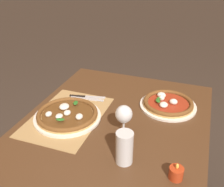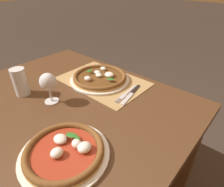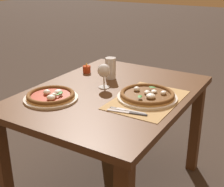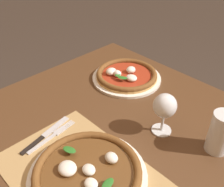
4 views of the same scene
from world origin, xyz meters
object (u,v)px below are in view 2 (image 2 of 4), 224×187
object	(u,v)px
pizza_far	(65,151)
fork	(126,94)
wine_glass	(48,83)
pint_glass	(20,82)
pizza_near	(100,77)
knife	(131,94)

from	to	relation	value
pizza_far	fork	size ratio (longest dim) A/B	1.56
wine_glass	pint_glass	size ratio (longest dim) A/B	1.07
pizza_near	pint_glass	bearing A→B (deg)	61.36
pizza_near	knife	world-z (taller)	pizza_near
wine_glass	knife	distance (m)	0.42
pizza_near	wine_glass	world-z (taller)	wine_glass
knife	pizza_near	bearing A→B (deg)	-1.65
knife	pint_glass	bearing A→B (deg)	39.87
pizza_near	knife	bearing A→B (deg)	178.35
pint_glass	fork	distance (m)	0.55
pint_glass	wine_glass	bearing A→B (deg)	-161.59
fork	knife	world-z (taller)	knife
wine_glass	pizza_far	bearing A→B (deg)	153.71
fork	pint_glass	bearing A→B (deg)	40.50
wine_glass	knife	world-z (taller)	wine_glass
pizza_near	pizza_far	distance (m)	0.56
fork	knife	distance (m)	0.03
pizza_near	pint_glass	world-z (taller)	pint_glass
wine_glass	knife	size ratio (longest dim) A/B	0.72
wine_glass	fork	distance (m)	0.39
pizza_near	fork	distance (m)	0.21
pint_glass	pizza_near	bearing A→B (deg)	-118.64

